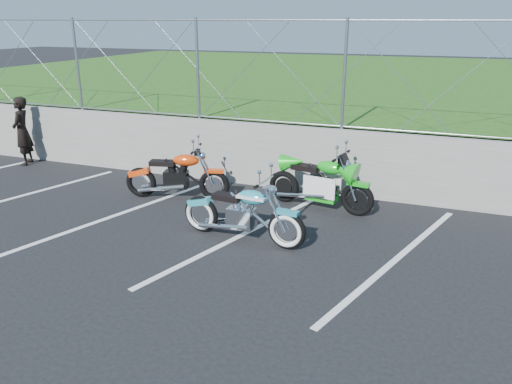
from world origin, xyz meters
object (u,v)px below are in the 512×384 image
at_px(naked_orange, 178,177).
at_px(person_standing, 22,131).
at_px(sportbike_green, 321,185).
at_px(cruiser_turquoise, 244,215).

distance_m(naked_orange, person_standing, 4.66).
bearing_deg(naked_orange, sportbike_green, -4.97).
height_order(cruiser_turquoise, sportbike_green, sportbike_green).
height_order(sportbike_green, person_standing, person_standing).
height_order(cruiser_turquoise, person_standing, person_standing).
distance_m(cruiser_turquoise, person_standing, 6.82).
bearing_deg(cruiser_turquoise, naked_orange, 149.95).
xyz_separation_m(cruiser_turquoise, person_standing, (-6.45, 2.17, 0.38)).
bearing_deg(naked_orange, cruiser_turquoise, -49.40).
bearing_deg(sportbike_green, naked_orange, -162.04).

